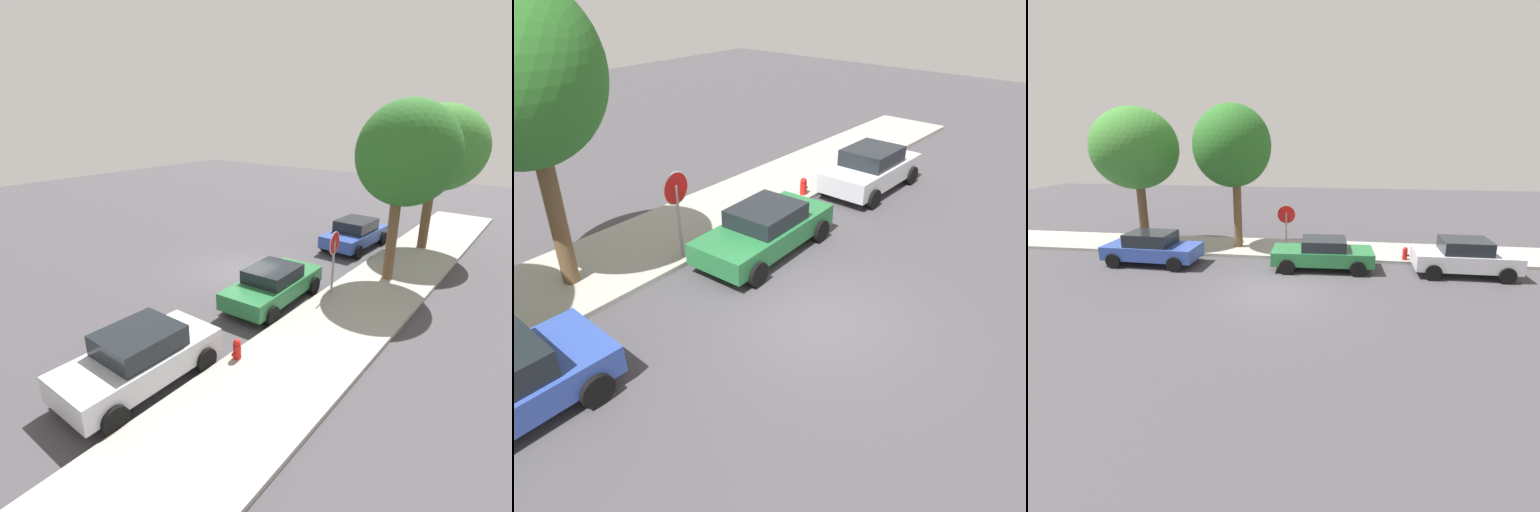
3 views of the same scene
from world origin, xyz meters
The scene contains 6 objects.
ground_plane centered at (0.00, 0.00, 0.00)m, with size 60.00×60.00×0.00m, color #423F44.
sidewalk_curb centered at (0.00, 5.44, 0.07)m, with size 32.00×3.19×0.14m, color #9E9B93.
stop_sign centered at (-0.26, 4.16, 1.70)m, with size 0.85×0.09×2.45m.
parked_car_green centered at (1.47, 2.77, 0.68)m, with size 4.26×2.09×1.33m.
parked_car_silver centered at (7.16, 2.83, 0.75)m, with size 3.99×1.99×1.48m.
fire_hydrant centered at (5.05, 4.14, 0.36)m, with size 0.30×0.22×0.72m.
Camera 2 is at (-7.53, -4.87, 6.71)m, focal length 35.00 mm.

